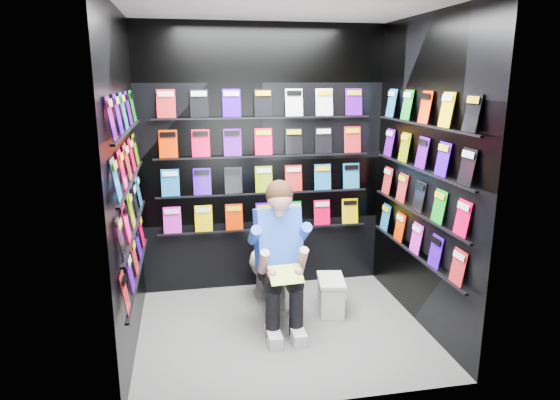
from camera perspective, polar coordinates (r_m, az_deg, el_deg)
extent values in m
plane|color=#5C5C5A|center=(4.39, 0.31, -14.67)|extent=(2.40, 2.40, 0.00)
plane|color=white|center=(3.89, 0.37, 21.31)|extent=(2.40, 2.40, 0.00)
cube|color=black|center=(4.91, -1.94, 4.52)|extent=(2.40, 0.04, 2.60)
cube|color=black|center=(2.99, 4.07, -1.60)|extent=(2.40, 0.04, 2.60)
cube|color=black|center=(3.89, -17.28, 1.43)|extent=(0.04, 2.00, 2.60)
cube|color=black|center=(4.33, 16.13, 2.72)|extent=(0.04, 2.00, 2.60)
imported|color=white|center=(4.72, -1.12, -7.60)|extent=(0.47, 0.78, 0.73)
cube|color=silver|center=(4.68, 5.83, -10.88)|extent=(0.27, 0.41, 0.29)
cube|color=silver|center=(4.61, 5.87, -9.10)|extent=(0.30, 0.44, 0.03)
cube|color=green|center=(3.98, 0.67, -8.53)|extent=(0.28, 0.18, 0.11)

